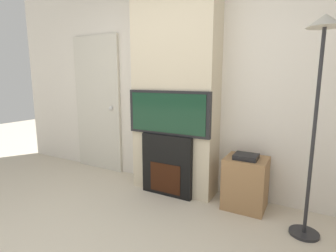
{
  "coord_description": "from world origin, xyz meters",
  "views": [
    {
      "loc": [
        1.47,
        -0.97,
        1.38
      ],
      "look_at": [
        0.0,
        1.66,
        0.84
      ],
      "focal_mm": 28.0,
      "sensor_mm": 36.0,
      "label": 1
    }
  ],
  "objects_px": {
    "media_stand": "(245,182)",
    "floor_lamp": "(320,75)",
    "television": "(168,113)",
    "fireplace": "(168,165)"
  },
  "relations": [
    {
      "from": "television",
      "to": "media_stand",
      "type": "distance_m",
      "value": 1.15
    },
    {
      "from": "television",
      "to": "fireplace",
      "type": "bearing_deg",
      "value": 90.0
    },
    {
      "from": "television",
      "to": "floor_lamp",
      "type": "relative_size",
      "value": 0.55
    },
    {
      "from": "television",
      "to": "floor_lamp",
      "type": "bearing_deg",
      "value": -5.64
    },
    {
      "from": "fireplace",
      "to": "floor_lamp",
      "type": "height_order",
      "value": "floor_lamp"
    },
    {
      "from": "fireplace",
      "to": "television",
      "type": "distance_m",
      "value": 0.63
    },
    {
      "from": "floor_lamp",
      "to": "television",
      "type": "bearing_deg",
      "value": 174.36
    },
    {
      "from": "fireplace",
      "to": "media_stand",
      "type": "height_order",
      "value": "fireplace"
    },
    {
      "from": "media_stand",
      "to": "floor_lamp",
      "type": "bearing_deg",
      "value": -23.62
    },
    {
      "from": "floor_lamp",
      "to": "media_stand",
      "type": "bearing_deg",
      "value": 156.38
    }
  ]
}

